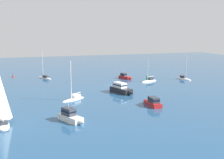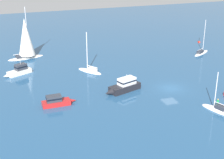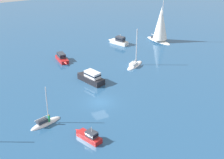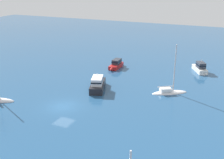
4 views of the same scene
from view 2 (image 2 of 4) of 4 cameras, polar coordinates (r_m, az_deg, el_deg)
The scene contains 9 objects.
ground_plane at distance 59.20m, azimuth 9.85°, elevation -1.45°, with size 162.62×162.62×0.00m, color navy.
powerboat at distance 52.62m, azimuth -9.36°, elevation -3.62°, with size 1.71×5.35×1.67m.
sailboat at distance 52.81m, azimuth 17.30°, elevation -4.92°, with size 5.37×2.94×6.50m.
launch at distance 66.74m, azimuth -15.44°, elevation 1.46°, with size 3.63×5.59×2.65m.
powerboat_1 at distance 56.96m, azimuth 2.06°, elevation -1.09°, with size 3.76×7.05×2.84m.
ketch at distance 66.16m, azimuth -3.74°, elevation 1.53°, with size 5.64×4.50×8.11m.
ketch_1 at distance 75.60m, azimuth -14.37°, elevation 6.56°, with size 4.13×8.08×11.46m.
yacht at distance 80.10m, azimuth 14.82°, elevation 4.38°, with size 4.28×5.87×8.00m.
channel_buoy at distance 89.55m, azimuth 14.46°, elevation 6.10°, with size 0.72×0.72×1.57m.
Camera 2 is at (-47.39, 27.20, 22.80)m, focal length 54.19 mm.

